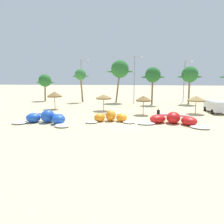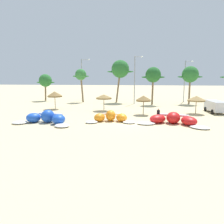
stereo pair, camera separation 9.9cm
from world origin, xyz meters
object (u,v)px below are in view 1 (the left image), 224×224
(person_near_kites, at_px, (158,115))
(palm_center_right, at_px, (190,75))
(kite_far_left, at_px, (46,118))
(beach_umbrella_near_van, at_px, (54,94))
(beach_umbrella_middle, at_px, (104,97))
(lamppost_east_center, at_px, (185,79))
(kite_left_of_center, at_px, (173,120))
(lamppost_west_center, at_px, (135,78))
(palm_left_of_gap, at_px, (120,69))
(parked_van, at_px, (215,106))
(palm_leftmost, at_px, (45,81))
(palm_left, at_px, (80,75))
(palm_center_left, at_px, (153,75))
(lamppost_west, at_px, (82,78))
(beach_umbrella_near_palms, at_px, (143,98))
(kite_left, at_px, (111,117))
(beach_umbrella_outermost, at_px, (196,99))

(person_near_kites, height_order, palm_center_right, palm_center_right)
(kite_far_left, bearing_deg, beach_umbrella_near_van, 107.22)
(beach_umbrella_middle, height_order, person_near_kites, beach_umbrella_middle)
(palm_center_right, bearing_deg, lamppost_east_center, 94.27)
(beach_umbrella_near_van, height_order, palm_center_right, palm_center_right)
(kite_left_of_center, bearing_deg, lamppost_west_center, 104.56)
(beach_umbrella_middle, xyz_separation_m, lamppost_west_center, (4.89, 9.95, 3.12))
(kite_far_left, relative_size, palm_left_of_gap, 0.84)
(kite_far_left, xyz_separation_m, palm_left_of_gap, (6.86, 22.88, 6.65))
(parked_van, height_order, palm_leftmost, palm_leftmost)
(parked_van, distance_m, palm_center_right, 12.07)
(palm_left, distance_m, palm_center_left, 15.82)
(lamppost_west, bearing_deg, kite_far_left, -84.70)
(beach_umbrella_near_palms, bearing_deg, kite_far_left, -147.13)
(beach_umbrella_middle, bearing_deg, palm_center_right, 35.19)
(kite_left, bearing_deg, beach_umbrella_near_palms, 53.70)
(kite_left, relative_size, beach_umbrella_near_van, 2.05)
(palm_leftmost, height_order, lamppost_west, lamppost_west)
(kite_left, distance_m, palm_leftmost, 28.98)
(palm_left_of_gap, distance_m, palm_center_right, 14.64)
(palm_center_left, height_order, lamppost_west_center, lamppost_west_center)
(beach_umbrella_near_palms, xyz_separation_m, parked_van, (11.30, 3.41, -1.32))
(palm_leftmost, bearing_deg, beach_umbrella_outermost, -25.30)
(palm_leftmost, relative_size, lamppost_east_center, 0.69)
(kite_left, bearing_deg, parked_van, 30.37)
(beach_umbrella_outermost, height_order, palm_center_left, palm_center_left)
(kite_far_left, height_order, palm_left_of_gap, palm_left_of_gap)
(beach_umbrella_near_van, bearing_deg, lamppost_east_center, 29.52)
(person_near_kites, xyz_separation_m, lamppost_west_center, (-3.34, 17.46, 4.62))
(beach_umbrella_near_van, height_order, lamppost_east_center, lamppost_east_center)
(beach_umbrella_middle, xyz_separation_m, palm_center_left, (8.49, 9.20, 3.60))
(palm_left_of_gap, bearing_deg, kite_left, -87.97)
(lamppost_west_center, xyz_separation_m, lamppost_east_center, (10.98, 4.73, -0.33))
(lamppost_west_center, bearing_deg, lamppost_west, 158.89)
(kite_far_left, bearing_deg, lamppost_west, 95.30)
(kite_far_left, height_order, beach_umbrella_near_van, beach_umbrella_near_van)
(kite_far_left, distance_m, beach_umbrella_middle, 11.91)
(parked_van, bearing_deg, beach_umbrella_near_palms, -163.21)
(beach_umbrella_near_van, xyz_separation_m, lamppost_west_center, (13.68, 9.23, 2.84))
(person_near_kites, distance_m, lamppost_west, 27.77)
(beach_umbrella_middle, height_order, beach_umbrella_outermost, beach_umbrella_outermost)
(kite_far_left, height_order, palm_center_right, palm_center_right)
(kite_left, distance_m, palm_left, 22.96)
(parked_van, bearing_deg, person_near_kites, -139.97)
(kite_left_of_center, height_order, beach_umbrella_near_van, beach_umbrella_near_van)
(palm_leftmost, relative_size, palm_center_right, 0.81)
(beach_umbrella_near_van, relative_size, parked_van, 0.62)
(kite_far_left, relative_size, beach_umbrella_middle, 2.88)
(parked_van, bearing_deg, kite_far_left, -154.48)
(palm_leftmost, bearing_deg, palm_center_right, -3.44)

